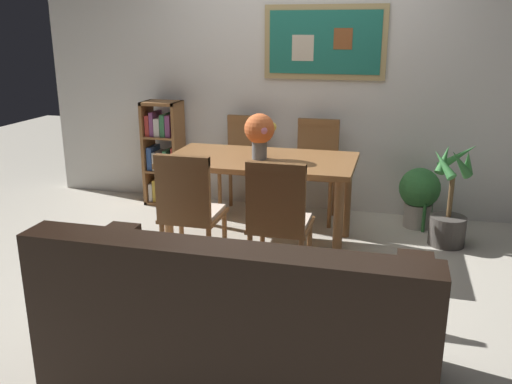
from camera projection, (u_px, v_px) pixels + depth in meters
ground_plane at (261, 267)px, 4.04m from camera, size 12.00×12.00×0.00m
wall_back_with_painting at (302, 72)px, 5.08m from camera, size 5.20×0.14×2.60m
dining_table at (261, 170)px, 4.32m from camera, size 1.49×0.82×0.72m
dining_chair_near_left at (189, 206)px, 3.73m from camera, size 0.40×0.41×0.91m
dining_chair_far_left at (244, 156)px, 5.15m from camera, size 0.40×0.41×0.91m
dining_chair_near_right at (279, 215)px, 3.54m from camera, size 0.40×0.41×0.91m
dining_chair_far_right at (316, 161)px, 4.96m from camera, size 0.40×0.41×0.91m
leather_couch at (238, 328)px, 2.63m from camera, size 1.80×0.84×0.84m
bookshelf at (164, 155)px, 5.40m from camera, size 0.36×0.28×1.03m
potted_ivy at (419, 194)px, 4.79m from camera, size 0.36×0.36×0.58m
potted_palm at (449, 210)px, 4.38m from camera, size 0.40×0.43×0.84m
flower_vase at (260, 131)px, 4.19m from camera, size 0.24×0.23×0.36m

